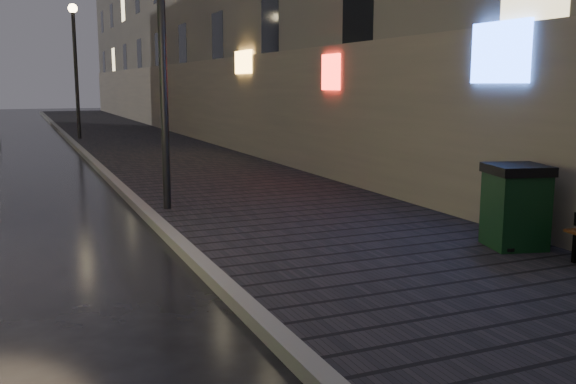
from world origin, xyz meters
name	(u,v)px	position (x,y,z in m)	size (l,w,h in m)	color
ground	(107,372)	(0.00, 0.00, 0.00)	(120.00, 120.00, 0.00)	black
sidewalk	(135,141)	(3.90, 21.00, 0.07)	(4.60, 58.00, 0.15)	black
curb	(73,143)	(1.50, 21.00, 0.07)	(0.20, 58.00, 0.15)	slate
lamp_near	(161,15)	(1.85, 6.00, 3.49)	(0.36, 0.36, 5.28)	black
lamp_far	(75,54)	(1.85, 22.00, 3.49)	(0.36, 0.36, 5.28)	black
trash_bin	(515,206)	(5.57, 1.44, 0.72)	(0.90, 0.90, 1.13)	black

